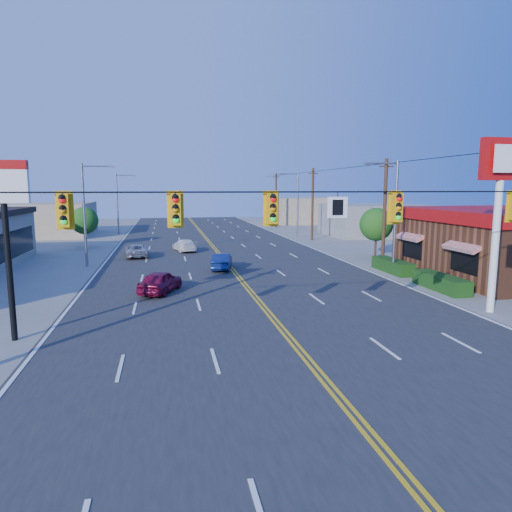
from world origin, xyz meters
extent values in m
plane|color=gray|center=(0.00, 0.00, 0.00)|extent=(160.00, 160.00, 0.00)
cube|color=#2D2D30|center=(0.00, 20.00, 0.03)|extent=(20.00, 120.00, 0.06)
cylinder|color=black|center=(0.00, 0.00, 6.00)|extent=(24.00, 0.05, 0.05)
cube|color=white|center=(1.20, 0.00, 5.45)|extent=(0.75, 0.04, 0.75)
cube|color=#D89E0C|center=(-8.00, 0.00, 5.42)|extent=(0.55, 0.34, 1.25)
cube|color=#D89E0C|center=(-4.50, 0.00, 5.42)|extent=(0.55, 0.34, 1.25)
cube|color=#D89E0C|center=(-1.20, 0.00, 5.42)|extent=(0.55, 0.34, 1.25)
cube|color=#D89E0C|center=(3.50, 0.00, 5.42)|extent=(0.55, 0.34, 1.25)
cube|color=#194214|center=(11.50, 12.00, 0.45)|extent=(1.20, 9.00, 0.90)
cylinder|color=white|center=(11.00, 4.00, 3.50)|extent=(0.36, 0.36, 7.00)
cube|color=#A50C0C|center=(11.00, 4.00, 7.50)|extent=(2.20, 0.36, 2.00)
cylinder|color=black|center=(-11.00, 4.00, 3.00)|extent=(0.24, 0.24, 6.00)
cube|color=white|center=(-11.00, 4.00, 6.20)|extent=(1.90, 0.30, 1.30)
cylinder|color=gray|center=(11.00, 14.00, 4.00)|extent=(0.20, 0.20, 8.00)
cylinder|color=gray|center=(9.90, 14.00, 7.80)|extent=(2.20, 0.12, 0.12)
cube|color=gray|center=(8.80, 14.00, 7.75)|extent=(0.50, 0.25, 0.15)
cylinder|color=gray|center=(11.00, 38.00, 4.00)|extent=(0.20, 0.20, 8.00)
cylinder|color=gray|center=(9.90, 38.00, 7.80)|extent=(2.20, 0.12, 0.12)
cube|color=gray|center=(8.80, 38.00, 7.75)|extent=(0.50, 0.25, 0.15)
cylinder|color=gray|center=(-11.00, 22.00, 4.00)|extent=(0.20, 0.20, 8.00)
cylinder|color=gray|center=(-9.90, 22.00, 7.80)|extent=(2.20, 0.12, 0.12)
cube|color=gray|center=(-8.80, 22.00, 7.75)|extent=(0.50, 0.25, 0.15)
cylinder|color=gray|center=(-11.00, 48.00, 4.00)|extent=(0.20, 0.20, 8.00)
cylinder|color=gray|center=(-9.90, 48.00, 7.80)|extent=(2.20, 0.12, 0.12)
cube|color=gray|center=(-8.80, 48.00, 7.75)|extent=(0.50, 0.25, 0.15)
cylinder|color=#47301E|center=(12.20, 18.00, 4.20)|extent=(0.28, 0.28, 8.40)
cylinder|color=#47301E|center=(12.20, 36.00, 4.20)|extent=(0.28, 0.28, 8.40)
cylinder|color=#47301E|center=(12.20, 54.00, 4.20)|extent=(0.28, 0.28, 8.40)
cylinder|color=#47301E|center=(13.50, 22.00, 1.05)|extent=(0.20, 0.20, 2.10)
sphere|color=#235B19|center=(13.50, 22.00, 2.94)|extent=(2.94, 2.94, 2.94)
cylinder|color=#47301E|center=(-13.00, 34.00, 1.00)|extent=(0.20, 0.20, 2.00)
sphere|color=#235B19|center=(-13.00, 34.00, 2.80)|extent=(2.80, 2.80, 2.80)
cube|color=gray|center=(22.00, 40.00, 2.00)|extent=(12.00, 10.00, 4.00)
cube|color=tan|center=(-20.00, 48.00, 2.10)|extent=(11.00, 12.00, 4.20)
cube|color=tan|center=(19.00, 62.00, 2.20)|extent=(10.00, 10.00, 4.40)
imported|color=maroon|center=(-5.23, 11.32, 0.65)|extent=(2.88, 4.13, 1.31)
imported|color=navy|center=(-0.73, 18.26, 0.61)|extent=(2.05, 3.88, 1.22)
imported|color=white|center=(-3.07, 28.86, 0.58)|extent=(2.46, 4.28, 1.17)
imported|color=#B7B7BC|center=(-7.42, 25.90, 0.58)|extent=(2.30, 4.31, 1.15)
camera|label=1|loc=(-4.85, -15.45, 6.14)|focal=32.00mm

